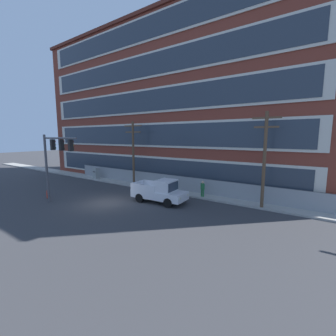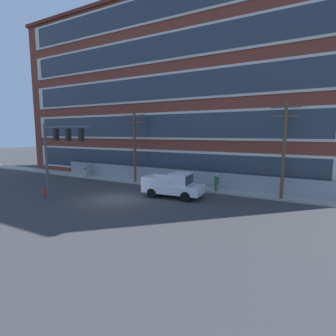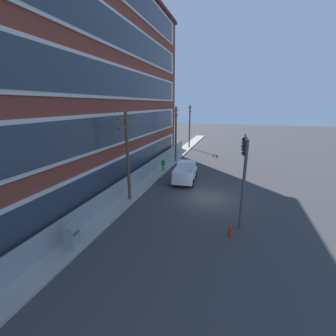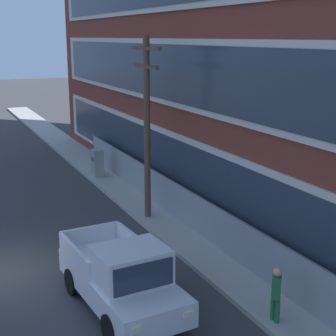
% 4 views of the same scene
% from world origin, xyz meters
% --- Properties ---
extents(ground_plane, '(160.00, 160.00, 0.00)m').
position_xyz_m(ground_plane, '(0.00, 0.00, 0.00)').
color(ground_plane, '#38383A').
extents(sidewalk_building_side, '(80.00, 2.04, 0.16)m').
position_xyz_m(sidewalk_building_side, '(0.00, 6.90, 0.08)').
color(sidewalk_building_side, '#9E9B93').
rests_on(sidewalk_building_side, ground).
extents(brick_mill_building, '(39.27, 8.90, 19.85)m').
position_xyz_m(brick_mill_building, '(-1.87, 12.07, 9.94)').
color(brick_mill_building, brown).
rests_on(brick_mill_building, ground).
extents(chain_link_fence, '(34.62, 0.06, 1.68)m').
position_xyz_m(chain_link_fence, '(3.73, 7.39, 0.86)').
color(chain_link_fence, gray).
rests_on(chain_link_fence, ground).
extents(traffic_signal_mast, '(4.81, 0.43, 6.03)m').
position_xyz_m(traffic_signal_mast, '(-2.94, -2.74, 4.38)').
color(traffic_signal_mast, '#4C4C51').
rests_on(traffic_signal_mast, ground).
extents(pickup_truck_white, '(5.12, 2.40, 2.09)m').
position_xyz_m(pickup_truck_white, '(3.90, 2.91, 0.97)').
color(pickup_truck_white, silver).
rests_on(pickup_truck_white, ground).
extents(utility_pole_near_corner, '(2.61, 0.26, 7.56)m').
position_xyz_m(utility_pole_near_corner, '(-2.62, 6.39, 4.24)').
color(utility_pole_near_corner, brown).
rests_on(utility_pole_near_corner, ground).
extents(utility_pole_midblock, '(2.15, 0.26, 7.79)m').
position_xyz_m(utility_pole_midblock, '(11.78, 6.14, 4.29)').
color(utility_pole_midblock, brown).
rests_on(utility_pole_midblock, ground).
extents(electrical_cabinet, '(0.71, 0.55, 1.61)m').
position_xyz_m(electrical_cabinet, '(-9.76, 6.42, 0.81)').
color(electrical_cabinet, '#939993').
rests_on(electrical_cabinet, ground).
extents(pedestrian_near_cabinet, '(0.46, 0.44, 1.69)m').
position_xyz_m(pedestrian_near_cabinet, '(6.40, 6.27, 0.97)').
color(pedestrian_near_cabinet, '#236B38').
rests_on(pedestrian_near_cabinet, ground).
extents(fire_hydrant, '(0.24, 0.24, 0.78)m').
position_xyz_m(fire_hydrant, '(-5.78, -2.15, 0.38)').
color(fire_hydrant, red).
rests_on(fire_hydrant, ground).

